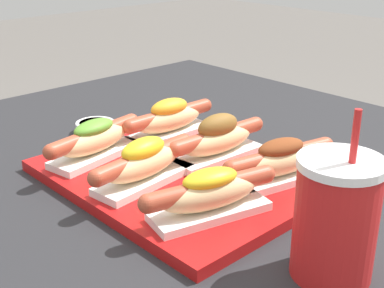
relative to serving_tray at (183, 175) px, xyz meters
name	(u,v)px	position (x,y,z in m)	size (l,w,h in m)	color
serving_tray	(183,175)	(0.00, 0.00, 0.00)	(0.43, 0.35, 0.02)	#B71414
hot_dog_0	(95,140)	(-0.14, -0.07, 0.04)	(0.09, 0.21, 0.07)	white
hot_dog_1	(144,163)	(-0.01, -0.08, 0.04)	(0.08, 0.21, 0.07)	white
hot_dog_2	(210,193)	(0.13, -0.07, 0.04)	(0.10, 0.20, 0.07)	white
hot_dog_3	(169,119)	(-0.13, 0.08, 0.04)	(0.06, 0.21, 0.07)	white
hot_dog_4	(218,139)	(0.01, 0.07, 0.04)	(0.07, 0.21, 0.08)	white
hot_dog_5	(280,161)	(0.13, 0.08, 0.04)	(0.10, 0.20, 0.07)	white
sauce_bowl	(95,127)	(-0.28, 0.02, 0.00)	(0.08, 0.08, 0.02)	white
drink_cup	(336,218)	(0.31, -0.04, 0.07)	(0.10, 0.10, 0.21)	red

